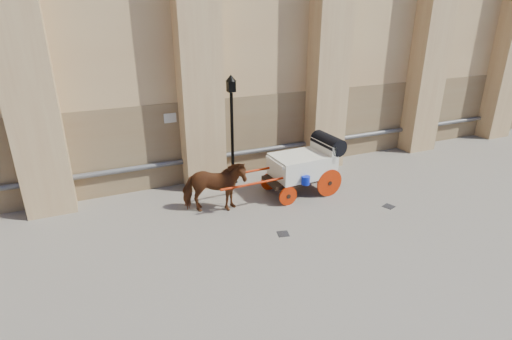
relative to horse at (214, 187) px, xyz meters
name	(u,v)px	position (x,y,z in m)	size (l,w,h in m)	color
ground	(273,224)	(1.32, -1.46, -0.84)	(90.00, 90.00, 0.00)	#6E685C
horse	(214,187)	(0.00, 0.00, 0.00)	(0.90, 1.98, 1.67)	brown
carriage	(306,163)	(3.35, 0.15, 0.22)	(4.50, 1.63, 1.96)	black
street_lamp	(232,127)	(1.34, 1.92, 1.26)	(0.37, 0.37, 3.92)	black
drain_grate_near	(283,234)	(1.33, -2.09, -0.83)	(0.32, 0.32, 0.01)	black
drain_grate_far	(389,206)	(5.25, -1.96, -0.83)	(0.32, 0.32, 0.01)	black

